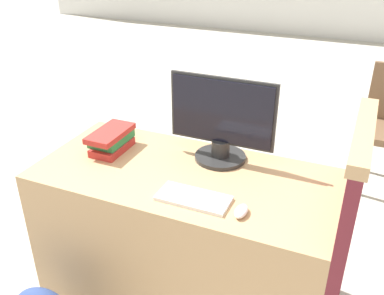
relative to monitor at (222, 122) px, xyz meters
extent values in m
cube|color=tan|center=(-0.11, -0.20, -0.58)|extent=(1.43, 0.69, 0.75)
cube|color=maroon|center=(0.64, -0.23, -0.41)|extent=(0.05, 0.63, 1.09)
cube|color=tan|center=(0.64, -0.23, 0.16)|extent=(0.07, 0.63, 0.05)
cylinder|color=#282828|center=(0.00, 0.00, -0.19)|extent=(0.26, 0.26, 0.02)
cylinder|color=#282828|center=(0.00, 0.00, -0.14)|extent=(0.09, 0.09, 0.08)
cube|color=#282828|center=(0.00, 0.00, 0.06)|extent=(0.53, 0.01, 0.34)
cube|color=black|center=(0.00, 0.00, 0.06)|extent=(0.50, 0.02, 0.31)
cube|color=white|center=(0.02, -0.39, -0.19)|extent=(0.31, 0.14, 0.02)
ellipsoid|color=white|center=(0.24, -0.41, -0.19)|extent=(0.05, 0.10, 0.03)
cube|color=#B72D28|center=(-0.55, -0.14, -0.18)|extent=(0.14, 0.23, 0.04)
cube|color=#2D7F42|center=(-0.56, -0.12, -0.14)|extent=(0.15, 0.22, 0.04)
cube|color=#B72D28|center=(-0.55, -0.14, -0.10)|extent=(0.14, 0.27, 0.03)
cylinder|color=brown|center=(0.66, 1.18, -0.74)|extent=(0.04, 0.04, 0.43)
cylinder|color=brown|center=(0.66, 1.56, -0.74)|extent=(0.04, 0.04, 0.43)
camera|label=1|loc=(0.62, -1.78, 0.84)|focal=40.00mm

